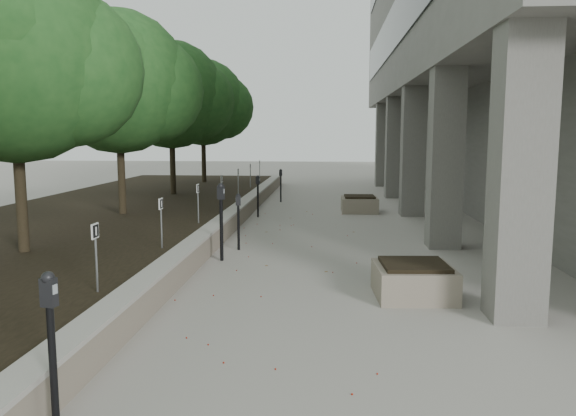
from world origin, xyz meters
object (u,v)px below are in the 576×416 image
(crabapple_tree_3, at_px, (119,113))
(crabapple_tree_4, at_px, (171,118))
(parking_meter_2, at_px, (221,222))
(parking_meter_5, at_px, (281,186))
(planter_back, at_px, (359,204))
(parking_meter_1, at_px, (52,355))
(parking_meter_3, at_px, (238,222))
(planter_front, at_px, (414,280))
(parking_meter_4, at_px, (258,196))
(crabapple_tree_5, at_px, (203,121))
(crabapple_tree_2, at_px, (15,102))

(crabapple_tree_3, distance_m, crabapple_tree_4, 5.00)
(parking_meter_2, bearing_deg, parking_meter_5, 97.53)
(planter_back, bearing_deg, parking_meter_1, -103.18)
(crabapple_tree_3, bearing_deg, parking_meter_2, -47.31)
(planter_back, bearing_deg, parking_meter_5, 138.59)
(crabapple_tree_4, height_order, parking_meter_1, crabapple_tree_4)
(parking_meter_3, height_order, planter_front, parking_meter_3)
(parking_meter_4, distance_m, planter_back, 3.49)
(parking_meter_1, bearing_deg, crabapple_tree_5, 111.04)
(parking_meter_1, bearing_deg, crabapple_tree_4, 113.95)
(crabapple_tree_5, bearing_deg, parking_meter_1, -80.79)
(parking_meter_3, relative_size, parking_meter_4, 0.97)
(crabapple_tree_3, xyz_separation_m, parking_meter_4, (3.43, 2.25, -2.47))
(crabapple_tree_5, relative_size, parking_meter_3, 4.32)
(crabapple_tree_2, xyz_separation_m, parking_meter_2, (3.45, 1.26, -2.33))
(crabapple_tree_5, bearing_deg, parking_meter_5, -45.77)
(planter_front, relative_size, planter_back, 1.02)
(crabapple_tree_4, relative_size, parking_meter_3, 4.32)
(crabapple_tree_4, bearing_deg, parking_meter_1, -77.89)
(planter_back, bearing_deg, parking_meter_2, -113.19)
(parking_meter_4, height_order, planter_back, parking_meter_4)
(crabapple_tree_5, bearing_deg, planter_back, -43.99)
(crabapple_tree_3, distance_m, parking_meter_4, 4.79)
(parking_meter_4, distance_m, planter_front, 9.04)
(crabapple_tree_3, distance_m, parking_meter_1, 11.22)
(crabapple_tree_2, bearing_deg, parking_meter_2, 20.01)
(planter_front, bearing_deg, crabapple_tree_5, 113.45)
(crabapple_tree_4, xyz_separation_m, parking_meter_3, (3.63, -7.68, -2.49))
(crabapple_tree_5, bearing_deg, parking_meter_2, -75.90)
(crabapple_tree_2, relative_size, crabapple_tree_5, 1.00)
(parking_meter_2, xyz_separation_m, parking_meter_5, (0.34, 9.84, -0.16))
(planter_front, bearing_deg, crabapple_tree_2, 171.34)
(parking_meter_1, bearing_deg, crabapple_tree_2, 133.15)
(parking_meter_5, height_order, planter_front, parking_meter_5)
(crabapple_tree_5, xyz_separation_m, planter_front, (6.97, -16.06, -2.84))
(crabapple_tree_3, relative_size, parking_meter_2, 3.43)
(planter_back, bearing_deg, planter_front, -87.88)
(crabapple_tree_3, xyz_separation_m, parking_meter_1, (3.31, -10.45, -2.40))
(crabapple_tree_3, bearing_deg, parking_meter_4, 33.31)
(parking_meter_4, bearing_deg, crabapple_tree_5, 128.89)
(parking_meter_1, relative_size, parking_meter_4, 1.11)
(parking_meter_3, bearing_deg, crabapple_tree_3, 130.54)
(crabapple_tree_2, xyz_separation_m, crabapple_tree_4, (0.00, 10.00, 0.00))
(crabapple_tree_4, relative_size, parking_meter_1, 3.78)
(crabapple_tree_5, height_order, planter_front, crabapple_tree_5)
(parking_meter_3, distance_m, planter_back, 6.98)
(parking_meter_1, bearing_deg, planter_back, 88.66)
(crabapple_tree_2, bearing_deg, parking_meter_4, 64.71)
(crabapple_tree_3, bearing_deg, planter_back, 28.73)
(parking_meter_2, bearing_deg, parking_meter_4, 99.79)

